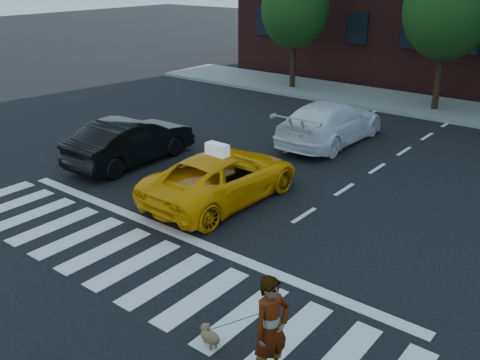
% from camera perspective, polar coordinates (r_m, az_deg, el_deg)
% --- Properties ---
extents(ground, '(120.00, 120.00, 0.00)m').
position_cam_1_polar(ground, '(12.01, -11.24, -8.83)').
color(ground, black).
rests_on(ground, ground).
extents(crosswalk, '(13.00, 2.40, 0.01)m').
position_cam_1_polar(crosswalk, '(12.01, -11.25, -8.81)').
color(crosswalk, silver).
rests_on(crosswalk, ground).
extents(stop_line, '(12.00, 0.30, 0.01)m').
position_cam_1_polar(stop_line, '(12.94, -5.90, -6.07)').
color(stop_line, silver).
rests_on(stop_line, ground).
extents(sidewalk_far, '(30.00, 4.00, 0.15)m').
position_cam_1_polar(sidewalk_far, '(26.02, 19.32, 7.42)').
color(sidewalk_far, slate).
rests_on(sidewalk_far, ground).
extents(tree_left, '(3.39, 3.38, 6.50)m').
position_cam_1_polar(tree_left, '(27.94, 5.97, 18.52)').
color(tree_left, black).
rests_on(tree_left, ground).
extents(taxi, '(2.35, 4.94, 1.36)m').
position_cam_1_polar(taxi, '(14.62, -1.88, 0.35)').
color(taxi, '#FFA905').
rests_on(taxi, ground).
extents(black_sedan, '(1.76, 4.59, 1.49)m').
position_cam_1_polar(black_sedan, '(17.79, -11.55, 4.11)').
color(black_sedan, black).
rests_on(black_sedan, ground).
extents(white_suv, '(2.18, 5.25, 1.52)m').
position_cam_1_polar(white_suv, '(19.77, 9.63, 6.08)').
color(white_suv, white).
rests_on(white_suv, ground).
extents(woman, '(0.58, 0.75, 1.81)m').
position_cam_1_polar(woman, '(8.47, 3.37, -15.60)').
color(woman, '#999999').
rests_on(woman, ground).
extents(dog, '(0.54, 0.37, 0.32)m').
position_cam_1_polar(dog, '(9.52, -3.32, -16.20)').
color(dog, '#8E6748').
rests_on(dog, ground).
extents(taxi_sign, '(0.65, 0.29, 0.32)m').
position_cam_1_polar(taxi_sign, '(14.19, -2.44, 3.27)').
color(taxi_sign, white).
rests_on(taxi_sign, taxi).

